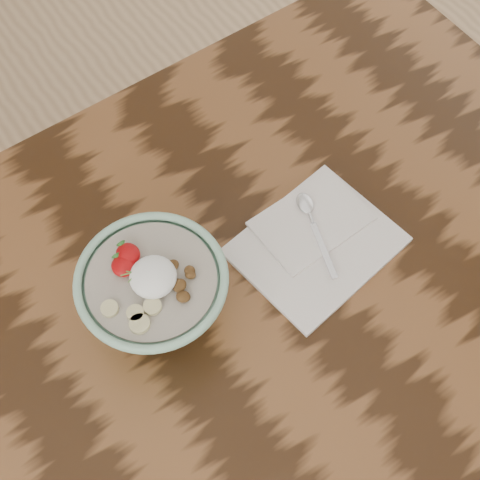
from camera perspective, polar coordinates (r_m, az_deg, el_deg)
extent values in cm
cube|color=black|center=(103.05, -6.03, -8.31)|extent=(160.00, 90.00, 4.00)
cylinder|color=#4C2D19|center=(173.51, 9.04, 9.93)|extent=(7.00, 7.00, 71.00)
cylinder|color=#8DBEA1|center=(101.98, -6.88, -5.98)|extent=(9.38, 9.38, 1.34)
torus|color=#8DBEA1|center=(92.06, -7.60, -3.34)|extent=(21.34, 21.34, 1.23)
cylinder|color=#B3A694|center=(92.66, -7.55, -3.51)|extent=(18.10, 18.10, 1.12)
ellipsoid|color=white|center=(90.91, -7.43, -3.14)|extent=(6.47, 6.47, 3.56)
ellipsoid|color=#9E0709|center=(92.69, -9.96, -2.20)|extent=(3.14, 3.46, 1.73)
cone|color=#286623|center=(93.09, -10.43, -1.48)|extent=(1.40, 1.03, 1.52)
ellipsoid|color=#9E0709|center=(93.36, -9.54, -1.21)|extent=(3.32, 3.66, 1.83)
cone|color=#286623|center=(93.81, -10.02, -0.46)|extent=(1.40, 1.03, 1.52)
cylinder|color=#CCC186|center=(90.00, -8.93, -6.18)|extent=(2.36, 2.36, 0.70)
cylinder|color=#CCC186|center=(90.06, -7.48, -5.64)|extent=(2.48, 2.48, 0.70)
cylinder|color=#CCC186|center=(90.85, -11.06, -5.76)|extent=(2.39, 2.39, 0.70)
cylinder|color=#CCC186|center=(89.33, -8.57, -7.09)|extent=(2.78, 2.78, 0.70)
ellipsoid|color=brown|center=(90.54, -5.17, -3.90)|extent=(2.69, 2.59, 1.12)
ellipsoid|color=brown|center=(91.57, -4.31, -2.63)|extent=(1.64, 1.75, 1.13)
ellipsoid|color=brown|center=(89.86, -4.87, -4.84)|extent=(2.61, 2.59, 1.34)
ellipsoid|color=brown|center=(90.92, -5.32, -3.70)|extent=(1.92, 1.98, 0.81)
ellipsoid|color=brown|center=(90.55, -5.30, -4.15)|extent=(1.67, 1.93, 1.29)
ellipsoid|color=brown|center=(91.33, -4.26, -2.97)|extent=(2.02, 2.06, 0.92)
ellipsoid|color=brown|center=(91.98, -5.81, -2.19)|extent=(2.21, 1.90, 1.19)
ellipsoid|color=brown|center=(91.06, -6.25, -3.57)|extent=(2.03, 1.89, 1.42)
cylinder|color=#598C3B|center=(89.79, -8.13, -3.70)|extent=(1.48, 1.57, 0.25)
cylinder|color=#598C3B|center=(90.78, -9.58, -2.86)|extent=(1.90, 0.81, 0.25)
cylinder|color=#598C3B|center=(90.74, -9.10, -2.76)|extent=(1.48, 1.57, 0.25)
cylinder|color=#598C3B|center=(91.07, -7.81, -1.96)|extent=(0.45, 1.70, 0.24)
cylinder|color=#598C3B|center=(90.68, -7.36, -2.34)|extent=(0.51, 2.00, 0.25)
cylinder|color=#598C3B|center=(90.21, -6.94, -2.83)|extent=(1.15, 1.53, 0.24)
cylinder|color=#598C3B|center=(90.94, -7.88, -2.15)|extent=(1.13, 1.39, 0.24)
cylinder|color=#598C3B|center=(90.15, -6.76, -2.86)|extent=(0.75, 1.47, 0.23)
cylinder|color=#598C3B|center=(90.56, -7.23, -2.46)|extent=(1.78, 1.11, 0.25)
cylinder|color=#598C3B|center=(90.47, -7.79, -2.72)|extent=(1.52, 0.42, 0.23)
cylinder|color=#598C3B|center=(90.35, -9.28, -3.31)|extent=(1.24, 0.55, 0.22)
cylinder|color=#598C3B|center=(90.38, -6.76, -2.57)|extent=(0.91, 1.17, 0.23)
cube|color=white|center=(106.99, 6.52, -0.46)|extent=(26.53, 22.55, 0.93)
cube|color=white|center=(108.28, 6.12, 1.64)|extent=(17.99, 12.58, 0.56)
cube|color=silver|center=(105.36, 7.16, -0.89)|extent=(4.15, 9.95, 0.31)
cylinder|color=silver|center=(108.00, 6.00, 2.02)|extent=(1.43, 2.71, 0.62)
ellipsoid|color=silver|center=(109.10, 5.56, 3.16)|extent=(3.86, 4.71, 0.84)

